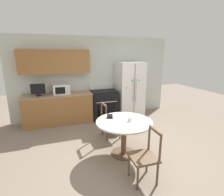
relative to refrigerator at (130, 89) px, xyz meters
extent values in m
plane|color=gray|center=(-1.09, -2.23, -0.90)|extent=(14.00, 14.00, 0.00)
cube|color=silver|center=(-1.09, 0.42, 0.40)|extent=(5.20, 0.10, 2.60)
cube|color=#936033|center=(-2.31, 0.20, 0.94)|extent=(1.98, 0.34, 0.68)
cube|color=#936033|center=(-2.31, 0.06, -0.47)|extent=(1.98, 0.62, 0.86)
cube|color=#997A5B|center=(-2.31, 0.06, -0.02)|extent=(2.00, 0.64, 0.03)
cube|color=white|center=(0.00, 0.00, 0.00)|extent=(0.84, 0.70, 1.80)
cube|color=#333333|center=(0.00, -0.36, 0.00)|extent=(0.01, 0.01, 1.73)
cylinder|color=silver|center=(-0.05, -0.37, 0.05)|extent=(0.02, 0.02, 0.76)
cylinder|color=silver|center=(0.05, -0.37, 0.05)|extent=(0.02, 0.02, 0.76)
cube|color=yellow|center=(0.11, -0.36, 0.50)|extent=(0.04, 0.01, 0.03)
cube|color=#3FB259|center=(0.16, -0.36, 0.35)|extent=(0.04, 0.01, 0.03)
cube|color=#338CD8|center=(-0.08, -0.36, 0.36)|extent=(0.05, 0.01, 0.04)
cube|color=#3FB259|center=(-0.28, -0.36, 0.13)|extent=(0.05, 0.01, 0.04)
cube|color=black|center=(-0.90, 0.03, -0.45)|extent=(0.79, 0.64, 0.90)
cube|color=black|center=(-0.90, -0.29, -0.54)|extent=(0.57, 0.01, 0.40)
cylinder|color=silver|center=(-0.90, -0.32, -0.27)|extent=(0.65, 0.02, 0.02)
cube|color=black|center=(-0.90, 0.03, 0.01)|extent=(0.79, 0.64, 0.02)
cube|color=white|center=(-0.90, 0.32, 0.10)|extent=(0.79, 0.06, 0.16)
cube|color=white|center=(-2.19, 0.08, 0.14)|extent=(0.47, 0.39, 0.28)
cube|color=black|center=(-2.23, -0.12, 0.14)|extent=(0.27, 0.01, 0.20)
cube|color=silver|center=(-2.02, -0.12, 0.14)|extent=(0.09, 0.01, 0.20)
cylinder|color=black|center=(-2.82, 0.03, 0.01)|extent=(0.16, 0.16, 0.02)
cylinder|color=black|center=(-2.82, 0.03, 0.04)|extent=(0.03, 0.03, 0.04)
cube|color=black|center=(-2.82, 0.03, 0.20)|extent=(0.39, 0.05, 0.29)
cylinder|color=beige|center=(-1.13, -2.17, -0.18)|extent=(1.14, 1.14, 0.03)
cylinder|color=brown|center=(-1.13, -2.17, -0.53)|extent=(0.11, 0.11, 0.69)
cylinder|color=brown|center=(-1.13, -2.17, -0.89)|extent=(0.52, 0.52, 0.03)
cube|color=brown|center=(-1.12, -1.33, -0.47)|extent=(0.44, 0.44, 0.04)
cylinder|color=brown|center=(-0.96, -1.15, -0.70)|extent=(0.04, 0.04, 0.41)
cylinder|color=brown|center=(-0.94, -1.50, -0.70)|extent=(0.04, 0.04, 0.41)
cylinder|color=brown|center=(-1.30, -1.17, -0.70)|extent=(0.04, 0.04, 0.41)
cylinder|color=brown|center=(-1.28, -1.51, -0.70)|extent=(0.04, 0.04, 0.41)
cylinder|color=brown|center=(-1.32, -1.17, -0.23)|extent=(0.04, 0.04, 0.45)
cylinder|color=brown|center=(-1.30, -1.51, -0.23)|extent=(0.04, 0.04, 0.45)
cube|color=brown|center=(-1.31, -1.34, -0.02)|extent=(0.05, 0.35, 0.04)
cube|color=brown|center=(-1.14, -3.00, -0.47)|extent=(0.43, 0.43, 0.04)
cylinder|color=brown|center=(-1.32, -3.17, -0.70)|extent=(0.04, 0.04, 0.41)
cylinder|color=brown|center=(-1.31, -2.83, -0.70)|extent=(0.04, 0.04, 0.41)
cylinder|color=brown|center=(-0.98, -3.18, -0.70)|extent=(0.04, 0.04, 0.41)
cylinder|color=brown|center=(-0.96, -2.84, -0.70)|extent=(0.04, 0.04, 0.41)
cylinder|color=brown|center=(-0.96, -3.18, -0.23)|extent=(0.04, 0.04, 0.45)
cylinder|color=brown|center=(-0.95, -2.84, -0.23)|extent=(0.04, 0.04, 0.45)
cube|color=brown|center=(-0.95, -3.01, -0.02)|extent=(0.05, 0.35, 0.04)
cylinder|color=silver|center=(-1.02, -2.20, -0.12)|extent=(0.09, 0.09, 0.08)
cylinder|color=#8C4C99|center=(-1.02, -2.20, -0.14)|extent=(0.08, 0.08, 0.05)
cube|color=black|center=(-1.34, -1.91, -0.15)|extent=(0.14, 0.13, 0.03)
cube|color=black|center=(-1.34, -1.88, -0.12)|extent=(0.14, 0.13, 0.06)
camera|label=1|loc=(-2.45, -5.20, 1.16)|focal=28.00mm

